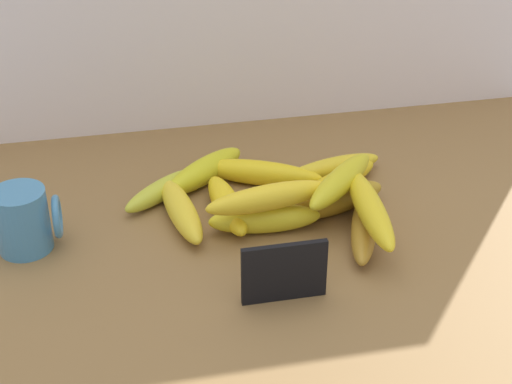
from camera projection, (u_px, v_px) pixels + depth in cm
name	position (u px, v px, depth cm)	size (l,w,h in cm)	color
counter_top	(294.00, 244.00, 112.55)	(110.00, 76.00, 3.00)	olive
chalkboard_sign	(284.00, 274.00, 97.55)	(11.00, 1.80, 8.40)	black
coffee_mug	(24.00, 220.00, 106.79)	(9.01, 7.51, 9.21)	teal
banana_0	(364.00, 227.00, 110.31)	(18.11, 3.62, 3.62)	#AD7F26
banana_1	(161.00, 190.00, 119.35)	(15.06, 3.27, 3.27)	gold
banana_2	(265.00, 219.00, 111.66)	(16.32, 4.17, 4.17)	yellow
banana_3	(335.00, 200.00, 115.90)	(16.98, 4.31, 4.31)	#B28A21
banana_4	(337.00, 182.00, 121.29)	(17.47, 3.48, 3.48)	yellow
banana_5	(227.00, 205.00, 115.03)	(16.27, 4.00, 4.00)	yellow
banana_6	(205.00, 171.00, 123.67)	(17.20, 4.15, 4.15)	yellow
banana_7	(332.00, 168.00, 125.11)	(17.42, 3.43, 3.43)	yellow
banana_8	(181.00, 210.00, 113.77)	(17.69, 3.95, 3.95)	yellow
banana_9	(260.00, 173.00, 123.18)	(20.23, 4.00, 4.00)	yellow
banana_10	(341.00, 181.00, 112.81)	(17.76, 3.77, 3.77)	gold
banana_11	(370.00, 208.00, 107.75)	(20.67, 3.77, 3.77)	yellow
banana_12	(268.00, 198.00, 109.10)	(18.56, 3.76, 3.76)	yellow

